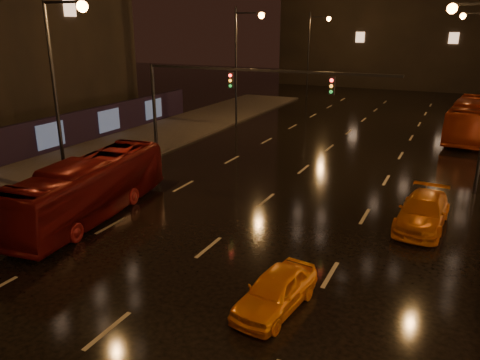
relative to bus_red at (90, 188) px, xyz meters
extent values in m
plane|color=black|center=(6.52, 9.50, -1.38)|extent=(140.00, 140.00, 0.00)
cube|color=#38332D|center=(-6.98, 4.50, -1.30)|extent=(7.00, 70.00, 0.15)
cylinder|color=black|center=(-3.08, 9.50, 1.72)|extent=(0.22, 0.22, 6.20)
cube|color=black|center=(4.52, 9.50, 4.72)|extent=(15.20, 0.14, 0.14)
cube|color=black|center=(2.52, 9.50, 4.07)|extent=(0.32, 0.18, 0.95)
cube|color=black|center=(8.52, 9.50, 4.07)|extent=(0.32, 0.18, 0.95)
sphere|color=#FF1E19|center=(2.52, 9.38, 4.37)|extent=(0.18, 0.18, 0.18)
imported|color=#610D0D|center=(0.00, 0.00, 0.00)|extent=(3.60, 10.13, 2.76)
imported|color=maroon|center=(15.52, 25.39, 0.13)|extent=(3.40, 11.00, 3.02)
imported|color=orange|center=(10.52, -3.31, -0.75)|extent=(1.94, 3.83, 1.25)
imported|color=#C66412|center=(14.01, 5.44, -0.69)|extent=(2.18, 4.85, 1.38)
camera|label=1|loc=(15.06, -15.27, 7.09)|focal=35.00mm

